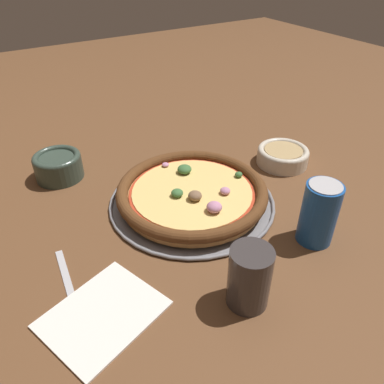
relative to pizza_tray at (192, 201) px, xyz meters
name	(u,v)px	position (x,y,z in m)	size (l,w,h in m)	color
ground_plane	(192,203)	(0.00, 0.00, 0.00)	(3.00, 3.00, 0.00)	brown
pizza_tray	(192,201)	(0.00, 0.00, 0.00)	(0.35, 0.35, 0.01)	gray
pizza	(192,193)	(0.00, 0.00, 0.02)	(0.32, 0.32, 0.04)	#BC7F42
bowl_near	(283,155)	(0.28, 0.02, 0.02)	(0.13, 0.13, 0.04)	beige
bowl_far	(58,165)	(-0.21, 0.25, 0.03)	(0.11, 0.11, 0.06)	#334238
drinking_cup	(249,277)	(-0.06, -0.27, 0.05)	(0.07, 0.07, 0.11)	#383333
napkin	(103,313)	(-0.27, -0.17, 0.00)	(0.21, 0.19, 0.01)	white
fork	(70,291)	(-0.30, -0.10, 0.00)	(0.03, 0.18, 0.00)	#B7B7BC
beverage_can	(319,213)	(0.14, -0.22, 0.06)	(0.07, 0.07, 0.12)	#194C99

